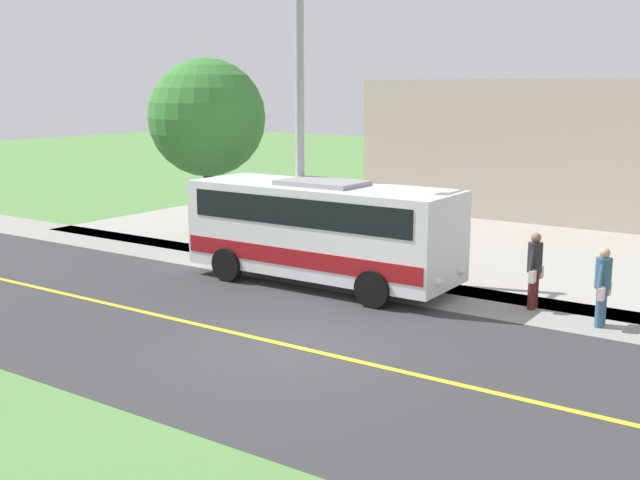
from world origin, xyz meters
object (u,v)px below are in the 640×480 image
shuttle_bus_front (322,227)px  tree_curbside (207,118)px  commercial_building (632,147)px  pedestrian_waiting (535,268)px  pedestrian_with_bags (603,284)px  street_light_pole (297,104)px

shuttle_bus_front → tree_curbside: bearing=-113.9°
shuttle_bus_front → commercial_building: (-16.91, 3.89, 1.19)m
shuttle_bus_front → pedestrian_waiting: shuttle_bus_front is taller
pedestrian_waiting → tree_curbside: 12.51m
shuttle_bus_front → tree_curbside: tree_curbside is taller
pedestrian_waiting → shuttle_bus_front: bearing=-81.2°
tree_curbside → commercial_building: 17.53m
pedestrian_with_bags → pedestrian_waiting: (-0.50, -1.66, 0.04)m
street_light_pole → pedestrian_with_bags: bearing=89.5°
pedestrian_waiting → tree_curbside: (-2.08, -11.94, 3.11)m
shuttle_bus_front → pedestrian_with_bags: bearing=92.7°
tree_curbside → pedestrian_with_bags: bearing=79.2°
tree_curbside → pedestrian_waiting: bearing=80.1°
pedestrian_with_bags → tree_curbside: size_ratio=0.29×
tree_curbside → commercial_building: bearing=143.2°
pedestrian_waiting → street_light_pole: street_light_pole is taller
commercial_building → pedestrian_with_bags: bearing=10.7°
pedestrian_with_bags → street_light_pole: (-0.07, -8.09, 3.72)m
shuttle_bus_front → pedestrian_with_bags: size_ratio=4.22×
tree_curbside → street_light_pole: bearing=65.4°
street_light_pole → tree_curbside: size_ratio=1.40×
shuttle_bus_front → pedestrian_with_bags: shuttle_bus_front is taller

